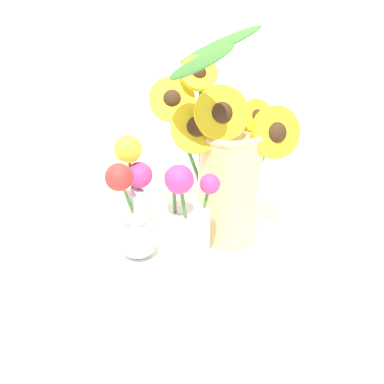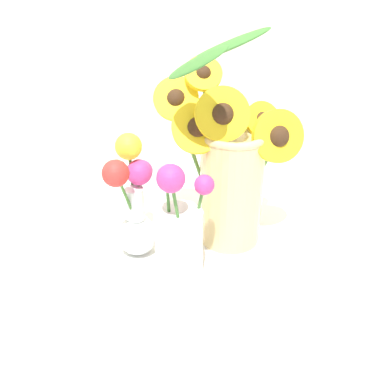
% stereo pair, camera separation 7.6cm
% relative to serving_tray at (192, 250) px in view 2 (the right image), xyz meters
% --- Properties ---
extents(ground_plane, '(6.00, 6.00, 0.00)m').
position_rel_serving_tray_xyz_m(ground_plane, '(0.02, -0.09, -0.01)').
color(ground_plane, silver).
extents(serving_tray, '(0.47, 0.47, 0.02)m').
position_rel_serving_tray_xyz_m(serving_tray, '(0.00, 0.00, 0.00)').
color(serving_tray, white).
rests_on(serving_tray, ground_plane).
extents(mason_jar_sunflowers, '(0.25, 0.24, 0.38)m').
position_rel_serving_tray_xyz_m(mason_jar_sunflowers, '(0.07, 0.02, 0.15)').
color(mason_jar_sunflowers, '#D1B77A').
rests_on(mason_jar_sunflowers, serving_tray).
extents(vase_small_center, '(0.09, 0.08, 0.21)m').
position_rel_serving_tray_xyz_m(vase_small_center, '(-0.04, -0.08, 0.09)').
color(vase_small_center, white).
rests_on(vase_small_center, serving_tray).
extents(vase_bulb_right, '(0.08, 0.11, 0.22)m').
position_rel_serving_tray_xyz_m(vase_bulb_right, '(-0.10, 0.00, 0.11)').
color(vase_bulb_right, white).
rests_on(vase_bulb_right, serving_tray).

